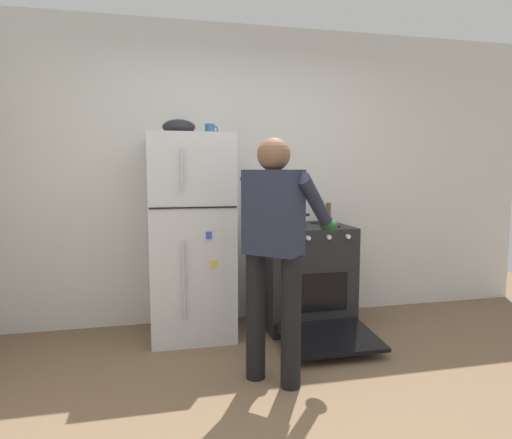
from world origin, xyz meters
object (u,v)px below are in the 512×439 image
Objects in this scene: red_pot at (290,220)px; mixing_bowl at (179,127)px; pepper_mill at (328,212)px; person_cook at (276,238)px; refrigerator at (190,236)px; stove_range at (305,277)px; coffee_mug at (210,130)px.

mixing_bowl reaches higher than red_pot.
red_pot is at bearing -151.48° from pepper_mill.
pepper_mill is (0.84, 1.19, 0.04)m from person_cook.
refrigerator is at bearing -0.21° from mixing_bowl.
mixing_bowl is (-0.08, 0.00, 0.90)m from refrigerator.
pepper_mill is at bearing 54.60° from person_cook.
stove_range is 1.23m from person_cook.
stove_range is at bearing -0.99° from refrigerator.
refrigerator is 1.05× the size of person_cook.
refrigerator is at bearing 176.68° from red_pot.
coffee_mug is (0.18, 0.05, 0.89)m from refrigerator.
stove_range is 1.70m from mixing_bowl.
mixing_bowl reaches higher than person_cook.
person_cook is at bearing -60.79° from mixing_bowl.
red_pot is (-0.16, -0.03, 0.52)m from stove_range.
stove_range is at bearing 60.71° from person_cook.
coffee_mug is at bearing 15.40° from refrigerator.
refrigerator is at bearing -171.35° from pepper_mill.
stove_range is 1.54m from coffee_mug.
stove_range is 6.93× the size of pepper_mill.
person_cook is (-0.54, -0.97, 0.52)m from stove_range.
person_cook is 9.09× the size of pepper_mill.
stove_range is at bearing -144.01° from pepper_mill.
stove_range is 4.56× the size of mixing_bowl.
coffee_mug reaches higher than red_pot.
stove_range is at bearing -0.94° from mixing_bowl.
red_pot is 1.22m from mixing_bowl.
refrigerator reaches higher than stove_range.
coffee_mug is 0.27m from mixing_bowl.
coffee_mug reaches higher than person_cook.
pepper_mill reaches higher than red_pot.
coffee_mug is 0.64× the size of pepper_mill.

